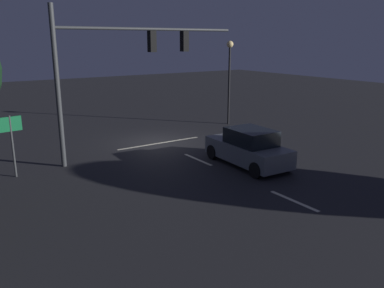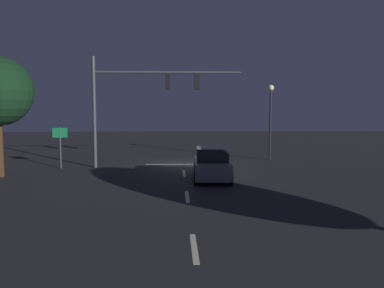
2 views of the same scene
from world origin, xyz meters
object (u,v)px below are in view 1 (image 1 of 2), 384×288
(street_lamp_left_kerb, at_px, (229,67))
(traffic_signal_assembly, at_px, (121,57))
(route_sign, at_px, (11,133))
(car_approaching, at_px, (248,148))

(street_lamp_left_kerb, bearing_deg, traffic_signal_assembly, 19.24)
(traffic_signal_assembly, bearing_deg, route_sign, 3.53)
(car_approaching, bearing_deg, street_lamp_left_kerb, -123.22)
(car_approaching, xyz_separation_m, street_lamp_left_kerb, (-5.01, -7.64, 2.99))
(street_lamp_left_kerb, relative_size, route_sign, 2.11)
(traffic_signal_assembly, bearing_deg, car_approaching, 131.97)
(route_sign, bearing_deg, traffic_signal_assembly, -176.47)
(traffic_signal_assembly, relative_size, route_sign, 3.62)
(street_lamp_left_kerb, distance_m, route_sign, 14.66)
(traffic_signal_assembly, relative_size, street_lamp_left_kerb, 1.71)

